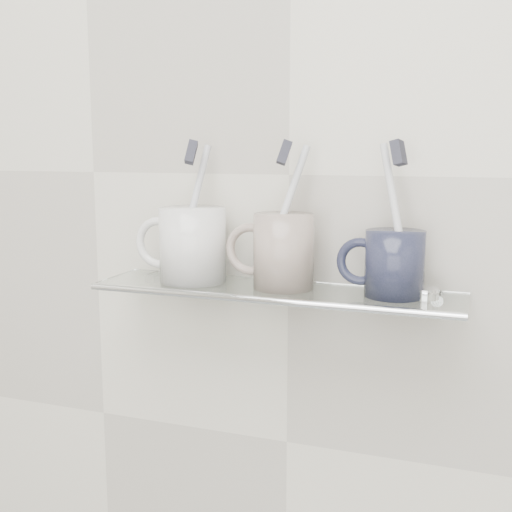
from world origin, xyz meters
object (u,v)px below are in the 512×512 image
at_px(mug_center, 284,251).
at_px(mug_right, 395,264).
at_px(mug_left, 193,245).
at_px(shelf_glass, 275,291).

xyz_separation_m(mug_center, mug_right, (0.15, 0.00, -0.01)).
xyz_separation_m(mug_left, mug_right, (0.28, 0.00, -0.01)).
height_order(shelf_glass, mug_right, mug_right).
bearing_deg(mug_left, mug_center, -8.75).
height_order(mug_left, mug_center, mug_left).
xyz_separation_m(shelf_glass, mug_right, (0.16, 0.00, 0.05)).
bearing_deg(mug_center, mug_right, -22.67).
bearing_deg(mug_right, mug_left, -163.86).
relative_size(mug_left, mug_center, 1.04).
bearing_deg(shelf_glass, mug_right, 1.82).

